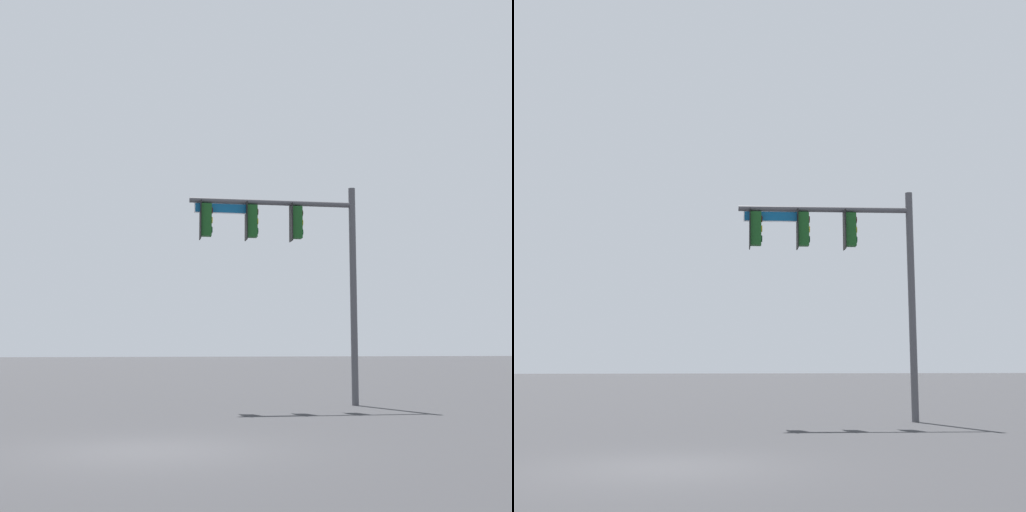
# 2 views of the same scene
# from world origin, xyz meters

# --- Properties ---
(ground_plane) EXTENTS (400.00, 400.00, 0.00)m
(ground_plane) POSITION_xyz_m (0.00, 0.00, 0.00)
(ground_plane) COLOR #2D2D30
(signal_pole_near) EXTENTS (5.73, 1.08, 7.45)m
(signal_pole_near) POSITION_xyz_m (-6.15, -9.24, 5.39)
(signal_pole_near) COLOR #47474C
(signal_pole_near) RESTS_ON ground_plane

